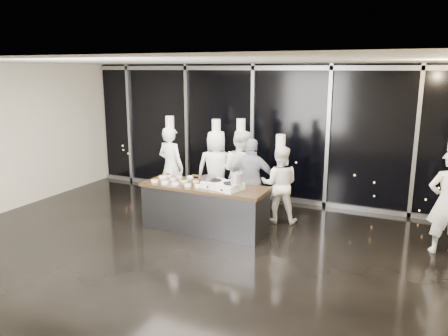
# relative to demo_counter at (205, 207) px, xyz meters

# --- Properties ---
(ground) EXTENTS (9.00, 9.00, 0.00)m
(ground) POSITION_rel_demo_counter_xyz_m (0.00, -0.90, -0.45)
(ground) COLOR black
(ground) RESTS_ON ground
(room_shell) EXTENTS (9.02, 7.02, 3.21)m
(room_shell) POSITION_rel_demo_counter_xyz_m (0.18, -0.90, 1.79)
(room_shell) COLOR beige
(room_shell) RESTS_ON ground
(window_wall) EXTENTS (8.90, 0.11, 3.20)m
(window_wall) POSITION_rel_demo_counter_xyz_m (0.00, 2.53, 1.14)
(window_wall) COLOR black
(window_wall) RESTS_ON ground
(demo_counter) EXTENTS (2.46, 0.86, 0.90)m
(demo_counter) POSITION_rel_demo_counter_xyz_m (0.00, 0.00, 0.00)
(demo_counter) COLOR #35363A
(demo_counter) RESTS_ON ground
(stove) EXTENTS (0.81, 0.60, 0.14)m
(stove) POSITION_rel_demo_counter_xyz_m (0.41, -0.07, 0.51)
(stove) COLOR white
(stove) RESTS_ON demo_counter
(frying_pan) EXTENTS (0.53, 0.35, 0.05)m
(frying_pan) POSITION_rel_demo_counter_xyz_m (0.09, -0.01, 0.61)
(frying_pan) COLOR slate
(frying_pan) RESTS_ON stove
(stock_pot) EXTENTS (0.25, 0.25, 0.21)m
(stock_pot) POSITION_rel_demo_counter_xyz_m (0.74, -0.17, 0.69)
(stock_pot) COLOR silver
(stock_pot) RESTS_ON stove
(prep_bowls) EXTENTS (1.10, 0.71, 0.05)m
(prep_bowls) POSITION_rel_demo_counter_xyz_m (-0.66, 0.03, 0.47)
(prep_bowls) COLOR white
(prep_bowls) RESTS_ON demo_counter
(squeeze_bottle) EXTENTS (0.06, 0.06, 0.22)m
(squeeze_bottle) POSITION_rel_demo_counter_xyz_m (-0.97, 0.34, 0.55)
(squeeze_bottle) COLOR white
(squeeze_bottle) RESTS_ON demo_counter
(chef_far_left) EXTENTS (0.74, 0.55, 2.07)m
(chef_far_left) POSITION_rel_demo_counter_xyz_m (-1.38, 1.00, 0.48)
(chef_far_left) COLOR white
(chef_far_left) RESTS_ON ground
(chef_left) EXTENTS (1.01, 0.83, 2.01)m
(chef_left) POSITION_rel_demo_counter_xyz_m (-0.38, 1.31, 0.45)
(chef_left) COLOR white
(chef_left) RESTS_ON ground
(chef_center) EXTENTS (0.99, 0.84, 2.05)m
(chef_center) POSITION_rel_demo_counter_xyz_m (0.18, 1.35, 0.47)
(chef_center) COLOR white
(chef_center) RESTS_ON ground
(guest) EXTENTS (1.05, 0.55, 1.72)m
(guest) POSITION_rel_demo_counter_xyz_m (0.63, 0.89, 0.41)
(guest) COLOR black
(guest) RESTS_ON ground
(chef_right) EXTENTS (0.89, 0.77, 1.81)m
(chef_right) POSITION_rel_demo_counter_xyz_m (1.16, 1.05, 0.35)
(chef_right) COLOR white
(chef_right) RESTS_ON ground
(chef_side) EXTENTS (0.76, 0.63, 2.03)m
(chef_side) POSITION_rel_demo_counter_xyz_m (4.20, 0.75, 0.46)
(chef_side) COLOR white
(chef_side) RESTS_ON ground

